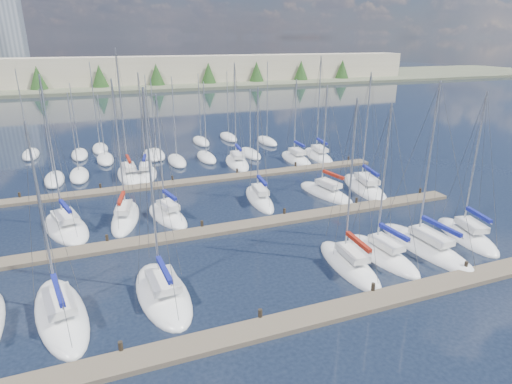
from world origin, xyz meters
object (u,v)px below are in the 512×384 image
object	(u,v)px
sailboat_h	(66,227)
sailboat_o	(147,174)
sailboat_n	(129,175)
sailboat_e	(382,255)
sailboat_m	(364,187)
sailboat_f	(425,247)
sailboat_p	(237,163)
sailboat_c	(163,293)
sailboat_q	(296,159)
sailboat_d	(349,264)
sailboat_k	(259,199)
sailboat_r	(318,156)
sailboat_j	(168,215)
sailboat_g	(467,236)
sailboat_b	(61,314)
sailboat_l	(326,193)
sailboat_i	(125,218)

from	to	relation	value
sailboat_h	sailboat_o	distance (m)	15.93
sailboat_n	sailboat_e	xyz separation A→B (m)	(16.30, -28.17, -0.01)
sailboat_m	sailboat_f	size ratio (longest dim) A/B	0.97
sailboat_f	sailboat_p	world-z (taller)	sailboat_f
sailboat_e	sailboat_c	size ratio (longest dim) A/B	0.88
sailboat_q	sailboat_d	bearing A→B (deg)	-105.84
sailboat_k	sailboat_p	world-z (taller)	sailboat_p
sailboat_m	sailboat_r	xyz separation A→B (m)	(1.80, 13.93, 0.02)
sailboat_e	sailboat_j	bearing A→B (deg)	131.24
sailboat_d	sailboat_j	distance (m)	17.87
sailboat_d	sailboat_e	bearing A→B (deg)	9.93
sailboat_c	sailboat_o	world-z (taller)	sailboat_c
sailboat_q	sailboat_r	bearing A→B (deg)	7.57
sailboat_h	sailboat_g	bearing A→B (deg)	-39.31
sailboat_k	sailboat_j	bearing A→B (deg)	-168.00
sailboat_m	sailboat_c	bearing A→B (deg)	-140.73
sailboat_m	sailboat_b	bearing A→B (deg)	-145.67
sailboat_l	sailboat_i	bearing A→B (deg)	166.96
sailboat_f	sailboat_q	distance (m)	27.76
sailboat_m	sailboat_c	xyz separation A→B (m)	(-24.72, -13.19, 0.01)
sailboat_i	sailboat_p	size ratio (longest dim) A/B	0.98
sailboat_g	sailboat_c	distance (m)	25.58
sailboat_g	sailboat_c	world-z (taller)	sailboat_c
sailboat_i	sailboat_k	distance (m)	13.51
sailboat_p	sailboat_r	xyz separation A→B (m)	(11.95, -0.81, 0.00)
sailboat_f	sailboat_h	bearing A→B (deg)	149.16
sailboat_h	sailboat_p	size ratio (longest dim) A/B	1.02
sailboat_j	sailboat_o	size ratio (longest dim) A/B	0.93
sailboat_e	sailboat_b	world-z (taller)	sailboat_b
sailboat_h	sailboat_q	size ratio (longest dim) A/B	1.21
sailboat_k	sailboat_r	distance (m)	19.32
sailboat_p	sailboat_i	bearing A→B (deg)	-131.45
sailboat_m	sailboat_i	bearing A→B (deg)	-170.40
sailboat_k	sailboat_p	distance (m)	14.10
sailboat_e	sailboat_c	world-z (taller)	sailboat_c
sailboat_q	sailboat_o	xyz separation A→B (m)	(-20.36, 0.14, 0.02)
sailboat_j	sailboat_c	xyz separation A→B (m)	(-2.60, -13.00, -0.01)
sailboat_e	sailboat_b	bearing A→B (deg)	173.59
sailboat_p	sailboat_l	world-z (taller)	sailboat_p
sailboat_i	sailboat_c	xyz separation A→B (m)	(1.17, -13.91, -0.02)
sailboat_k	sailboat_h	bearing A→B (deg)	-172.73
sailboat_i	sailboat_b	distance (m)	14.80
sailboat_g	sailboat_j	bearing A→B (deg)	161.25
sailboat_q	sailboat_p	bearing A→B (deg)	174.78
sailboat_n	sailboat_e	bearing A→B (deg)	-61.43
sailboat_k	sailboat_q	distance (m)	16.55
sailboat_m	sailboat_o	distance (m)	26.15
sailboat_h	sailboat_p	xyz separation A→B (m)	(20.88, 14.29, 0.01)
sailboat_m	sailboat_j	distance (m)	22.12
sailboat_i	sailboat_g	distance (m)	30.39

